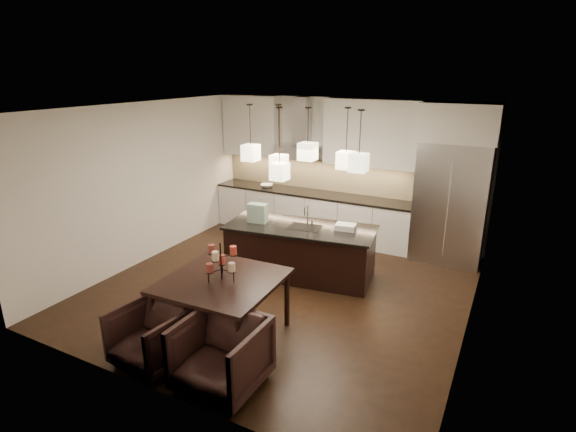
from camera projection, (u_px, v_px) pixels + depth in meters
The scene contains 37 objects.
floor at pixel (282, 288), 7.16m from camera, with size 5.50×5.50×0.02m, color black.
ceiling at pixel (281, 107), 6.28m from camera, with size 5.50×5.50×0.02m, color white.
wall_back at pixel (347, 169), 9.04m from camera, with size 5.50×0.02×2.80m, color silver.
wall_front at pixel (149, 275), 4.39m from camera, with size 5.50×0.02×2.80m, color silver.
wall_left at pixel (144, 183), 7.93m from camera, with size 0.02×5.50×2.80m, color silver.
wall_right at pixel (480, 233), 5.51m from camera, with size 0.02×5.50×2.80m, color silver.
refrigerator at pixel (451, 203), 7.90m from camera, with size 1.20×0.72×2.15m, color #B7B7BA.
fridge_panel at pixel (460, 122), 7.47m from camera, with size 1.26×0.72×0.65m, color silver.
lower_cabinets at pixel (311, 214), 9.34m from camera, with size 4.21×0.62×0.88m, color silver.
countertop at pixel (311, 193), 9.20m from camera, with size 4.21×0.66×0.04m, color black.
backsplash at pixel (317, 174), 9.34m from camera, with size 4.21×0.02×0.63m, color beige.
upper_cab_left at pixel (252, 126), 9.56m from camera, with size 1.25×0.35×1.25m, color silver.
upper_cab_right at pixel (372, 133), 8.40m from camera, with size 1.86×0.35×1.25m, color silver.
hood_canopy at pixel (299, 152), 9.11m from camera, with size 0.90×0.52×0.24m, color #B7B7BA.
hood_chimney at pixel (302, 121), 9.02m from camera, with size 0.30×0.28×0.96m, color #B7B7BA.
fruit_bowl at pixel (267, 186), 9.59m from camera, with size 0.26×0.26×0.06m, color silver.
island_body at pixel (300, 252), 7.49m from camera, with size 2.36×0.94×0.83m, color black.
island_top at pixel (300, 227), 7.36m from camera, with size 2.43×1.02×0.04m, color black.
faucet at pixel (308, 215), 7.35m from camera, with size 0.09×0.23×0.36m, color silver, non-canonical shape.
tote_bag at pixel (257, 213), 7.51m from camera, with size 0.32×0.17×0.32m, color #1E5638.
food_container at pixel (346, 227), 7.19m from camera, with size 0.32×0.23×0.09m, color silver.
dining_table at pixel (223, 308), 5.72m from camera, with size 1.38×1.38×0.83m, color black, non-canonical shape.
candelabra at pixel (221, 261), 5.52m from camera, with size 0.40×0.40×0.49m, color black, non-canonical shape.
candle_a at pixel (232, 267), 5.47m from camera, with size 0.08×0.08×0.11m, color beige.
candle_b at pixel (222, 260), 5.68m from camera, with size 0.08×0.08×0.11m, color #D3422F.
candle_c at pixel (210, 268), 5.45m from camera, with size 0.08×0.08×0.11m, color brown.
candle_d at pixel (233, 250), 5.52m from camera, with size 0.08×0.08×0.11m, color #D3422F.
candle_e at pixel (212, 249), 5.56m from camera, with size 0.08×0.08×0.11m, color brown.
candle_f at pixel (215, 256), 5.35m from camera, with size 0.08×0.08×0.11m, color beige.
armchair_left at pixel (151, 336), 5.22m from camera, with size 0.77×0.79×0.72m, color black.
armchair_right at pixel (221, 355), 4.81m from camera, with size 0.86×0.88×0.80m, color black.
pendant_a at pixel (251, 153), 7.27m from camera, with size 0.24×0.24×0.26m, color #F3E7B5.
pendant_b at pixel (279, 163), 7.29m from camera, with size 0.24×0.24×0.26m, color #F3E7B5.
pendant_c at pixel (308, 152), 6.68m from camera, with size 0.24×0.24×0.26m, color #F3E7B5.
pendant_d at pixel (346, 160), 6.71m from camera, with size 0.24×0.24×0.26m, color #F3E7B5.
pendant_e at pixel (359, 163), 6.34m from camera, with size 0.24×0.24×0.26m, color #F3E7B5.
pendant_f at pixel (280, 172), 6.84m from camera, with size 0.24×0.24×0.26m, color #F3E7B5.
Camera 1 is at (3.05, -5.67, 3.32)m, focal length 28.00 mm.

